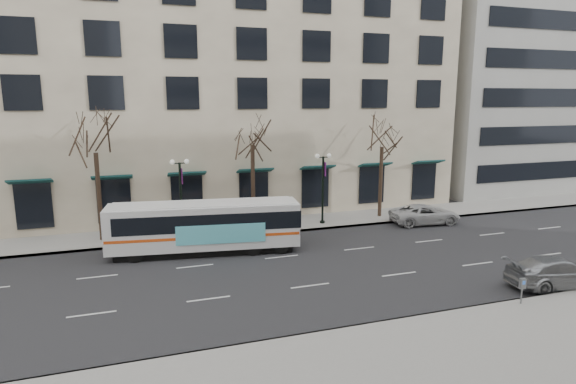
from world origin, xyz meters
name	(u,v)px	position (x,y,z in m)	size (l,w,h in m)	color
ground	(295,270)	(0.00, 0.00, 0.00)	(160.00, 160.00, 0.00)	black
sidewalk_far	(318,221)	(5.00, 9.00, 0.07)	(80.00, 4.00, 0.15)	gray
building_hotel	(195,64)	(-2.00, 21.00, 12.00)	(40.00, 20.00, 24.00)	tan
building_office	(510,19)	(32.00, 21.00, 17.50)	(25.00, 20.00, 35.00)	#999993
tree_far_left	(95,137)	(-10.00, 8.80, 6.70)	(3.60, 3.60, 8.34)	black
tree_far_mid	(252,130)	(0.00, 8.80, 6.91)	(3.60, 3.60, 8.55)	black
tree_far_right	(382,134)	(10.00, 8.80, 6.42)	(3.60, 3.60, 8.06)	black
lamp_post_left	(181,194)	(-4.99, 8.20, 2.94)	(1.22, 0.45, 5.21)	black
lamp_post_right	(323,185)	(5.01, 8.20, 2.94)	(1.22, 0.45, 5.21)	black
city_bus	(206,226)	(-4.00, 4.55, 1.65)	(11.39, 3.95, 3.03)	white
silver_car	(558,272)	(11.42, -6.20, 0.74)	(2.07, 5.09, 1.48)	#989BA0
white_pickup	(425,214)	(12.30, 6.20, 0.71)	(2.35, 5.10, 1.42)	#BABABA
pay_station	(522,285)	(7.96, -7.51, 1.00)	(0.28, 0.20, 1.17)	slate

